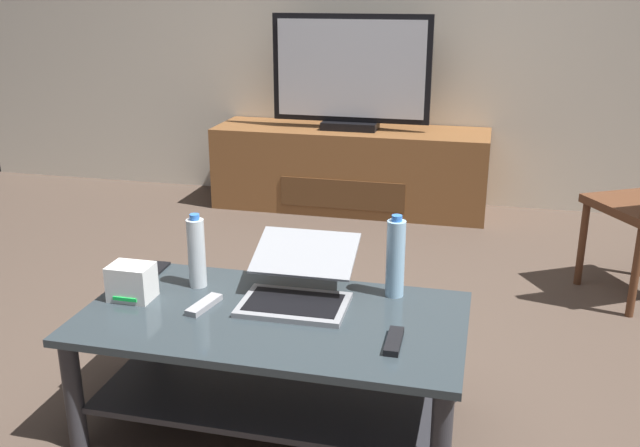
% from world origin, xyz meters
% --- Properties ---
extents(ground_plane, '(7.68, 7.68, 0.00)m').
position_xyz_m(ground_plane, '(0.00, 0.00, 0.00)').
color(ground_plane, '#4C3D33').
extents(coffee_table, '(1.24, 0.66, 0.40)m').
position_xyz_m(coffee_table, '(-0.06, -0.35, 0.28)').
color(coffee_table, '#2D383D').
rests_on(coffee_table, ground).
extents(media_cabinet, '(1.78, 0.52, 0.53)m').
position_xyz_m(media_cabinet, '(-0.30, 2.13, 0.27)').
color(media_cabinet, brown).
rests_on(media_cabinet, ground).
extents(television, '(1.01, 0.20, 0.72)m').
position_xyz_m(television, '(-0.30, 2.11, 0.88)').
color(television, black).
rests_on(television, media_cabinet).
extents(laptop, '(0.36, 0.41, 0.18)m').
position_xyz_m(laptop, '(-0.01, -0.21, 0.46)').
color(laptop, gray).
rests_on(laptop, coffee_table).
extents(router_box, '(0.14, 0.11, 0.12)m').
position_xyz_m(router_box, '(-0.56, -0.34, 0.46)').
color(router_box, white).
rests_on(router_box, coffee_table).
extents(water_bottle_near, '(0.06, 0.06, 0.27)m').
position_xyz_m(water_bottle_near, '(-0.39, -0.19, 0.53)').
color(water_bottle_near, silver).
rests_on(water_bottle_near, coffee_table).
extents(water_bottle_far, '(0.06, 0.06, 0.29)m').
position_xyz_m(water_bottle_far, '(0.30, -0.10, 0.54)').
color(water_bottle_far, '#99C6E5').
rests_on(water_bottle_far, coffee_table).
extents(cell_phone, '(0.07, 0.14, 0.01)m').
position_xyz_m(cell_phone, '(-0.60, -0.10, 0.41)').
color(cell_phone, black).
rests_on(cell_phone, coffee_table).
extents(tv_remote, '(0.07, 0.17, 0.02)m').
position_xyz_m(tv_remote, '(-0.30, -0.35, 0.41)').
color(tv_remote, '#99999E').
rests_on(tv_remote, coffee_table).
extents(soundbar_remote, '(0.05, 0.16, 0.02)m').
position_xyz_m(soundbar_remote, '(0.35, -0.45, 0.41)').
color(soundbar_remote, black).
rests_on(soundbar_remote, coffee_table).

